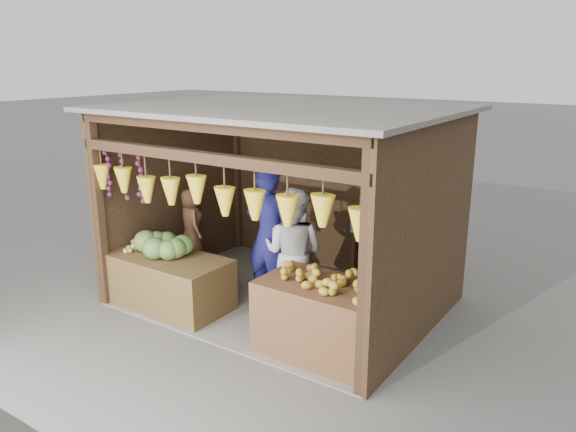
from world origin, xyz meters
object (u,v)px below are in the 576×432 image
object	(u,v)px
counter_right	(325,320)
vendor_seated	(191,223)
counter_left	(170,282)
woman_standing	(293,253)
man_standing	(270,235)

from	to	relation	value
counter_right	vendor_seated	bearing A→B (deg)	162.10
counter_left	vendor_seated	world-z (taller)	vendor_seated
counter_left	woman_standing	size ratio (longest dim) A/B	0.98
woman_standing	man_standing	bearing A→B (deg)	-21.63
woman_standing	vendor_seated	size ratio (longest dim) A/B	1.61
woman_standing	vendor_seated	distance (m)	2.01
vendor_seated	counter_right	bearing A→B (deg)	-167.53
vendor_seated	man_standing	bearing A→B (deg)	-154.23
counter_left	vendor_seated	distance (m)	1.20
man_standing	vendor_seated	size ratio (longest dim) A/B	1.84
man_standing	vendor_seated	bearing A→B (deg)	-8.91
counter_left	counter_right	distance (m)	2.38
counter_left	man_standing	size ratio (longest dim) A/B	0.86
counter_right	man_standing	bearing A→B (deg)	148.89
counter_left	man_standing	xyz separation A→B (m)	(1.05, 0.85, 0.61)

